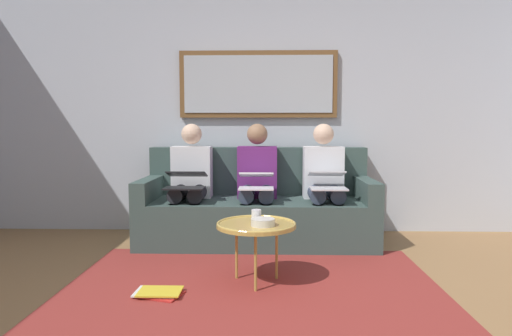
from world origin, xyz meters
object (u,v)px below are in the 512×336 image
(magazine_stack, at_px, (159,293))
(coffee_table, at_px, (256,226))
(framed_mirror, at_px, (258,84))
(cup, at_px, (256,216))
(bowl, at_px, (263,222))
(laptop_white, at_px, (256,181))
(person_right, at_px, (190,179))
(person_left, at_px, (324,180))
(person_middle, at_px, (257,179))
(laptop_silver, at_px, (328,180))
(laptop_black, at_px, (186,180))
(couch, at_px, (257,209))

(magazine_stack, bearing_deg, coffee_table, -157.89)
(framed_mirror, xyz_separation_m, magazine_stack, (0.61, 1.86, -1.53))
(cup, bearing_deg, magazine_stack, 25.87)
(framed_mirror, distance_m, cup, 1.89)
(bowl, height_order, laptop_white, laptop_white)
(cup, height_order, person_right, person_right)
(coffee_table, bearing_deg, bowl, 124.46)
(person_left, distance_m, person_middle, 0.64)
(bowl, relative_size, laptop_silver, 0.44)
(framed_mirror, relative_size, bowl, 9.91)
(coffee_table, xyz_separation_m, laptop_silver, (-0.62, -0.91, 0.22))
(coffee_table, distance_m, person_right, 1.34)
(person_middle, xyz_separation_m, laptop_black, (0.64, 0.24, 0.02))
(couch, relative_size, cup, 24.44)
(person_right, bearing_deg, cup, 121.10)
(person_right, bearing_deg, magazine_stack, 91.13)
(person_left, bearing_deg, framed_mirror, -35.52)
(cup, xyz_separation_m, bowl, (-0.05, 0.12, -0.02))
(bowl, bearing_deg, couch, -86.81)
(couch, height_order, person_middle, person_middle)
(magazine_stack, bearing_deg, cup, -154.13)
(framed_mirror, bearing_deg, laptop_white, 90.00)
(person_left, bearing_deg, laptop_silver, 90.00)
(couch, distance_m, person_left, 0.71)
(couch, xyz_separation_m, bowl, (-0.07, 1.29, 0.14))
(couch, relative_size, framed_mirror, 1.35)
(cup, bearing_deg, person_middle, -88.79)
(laptop_silver, distance_m, magazine_stack, 1.82)
(laptop_black, bearing_deg, person_left, -169.27)
(bowl, height_order, laptop_silver, laptop_silver)
(coffee_table, xyz_separation_m, person_right, (0.66, -1.15, 0.19))
(laptop_white, bearing_deg, person_right, -21.10)
(framed_mirror, height_order, laptop_silver, framed_mirror)
(cup, relative_size, person_left, 0.08)
(person_right, bearing_deg, laptop_white, 158.90)
(laptop_white, distance_m, magazine_stack, 1.45)
(coffee_table, relative_size, bowl, 3.40)
(coffee_table, bearing_deg, laptop_silver, -124.11)
(laptop_silver, bearing_deg, magazine_stack, 43.01)
(laptop_silver, distance_m, person_middle, 0.68)
(coffee_table, height_order, bowl, bowl)
(person_left, height_order, magazine_stack, person_left)
(person_left, relative_size, person_middle, 1.00)
(cup, relative_size, laptop_black, 0.25)
(person_left, distance_m, magazine_stack, 1.97)
(coffee_table, distance_m, cup, 0.08)
(laptop_black, bearing_deg, coffee_table, 126.23)
(person_middle, bearing_deg, couch, -90.00)
(couch, bearing_deg, person_middle, 90.00)
(person_left, distance_m, laptop_white, 0.69)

